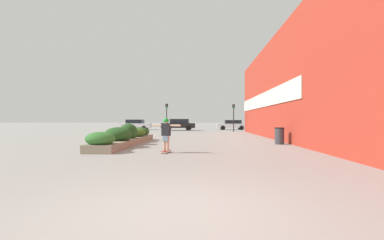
{
  "coord_description": "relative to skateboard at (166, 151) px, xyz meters",
  "views": [
    {
      "loc": [
        0.47,
        -4.01,
        1.4
      ],
      "look_at": [
        -0.6,
        17.52,
        1.43
      ],
      "focal_mm": 24.0,
      "sensor_mm": 36.0,
      "label": 1
    }
  ],
  "objects": [
    {
      "name": "ground_plane",
      "position": [
        1.19,
        -6.91,
        -0.07
      ],
      "size": [
        300.0,
        300.0,
        0.0
      ],
      "primitive_type": "plane",
      "color": "gray"
    },
    {
      "name": "building_wall_right",
      "position": [
        6.96,
        3.46,
        3.7
      ],
      "size": [
        0.67,
        36.21,
        7.55
      ],
      "color": "#B23323",
      "rests_on": "ground_plane"
    },
    {
      "name": "planter_box",
      "position": [
        -2.82,
        3.58,
        0.38
      ],
      "size": [
        1.46,
        8.46,
        1.21
      ],
      "color": "gray",
      "rests_on": "ground_plane"
    },
    {
      "name": "skateboard",
      "position": [
        0.0,
        0.0,
        0.0
      ],
      "size": [
        0.39,
        0.77,
        0.09
      ],
      "rotation": [
        0.0,
        0.0,
        -0.27
      ],
      "color": "maroon",
      "rests_on": "ground_plane"
    },
    {
      "name": "skateboarder",
      "position": [
        0.0,
        0.0,
        0.88
      ],
      "size": [
        1.29,
        0.44,
        1.41
      ],
      "rotation": [
        0.0,
        0.0,
        -0.27
      ],
      "color": "tan",
      "rests_on": "skateboard"
    },
    {
      "name": "trash_bin",
      "position": [
        6.03,
        4.32,
        0.42
      ],
      "size": [
        0.56,
        0.56,
        0.98
      ],
      "color": "#38383D",
      "rests_on": "ground_plane"
    },
    {
      "name": "car_leftmost",
      "position": [
        13.42,
        27.72,
        0.75
      ],
      "size": [
        3.88,
        1.98,
        1.56
      ],
      "rotation": [
        0.0,
        0.0,
        1.57
      ],
      "color": "silver",
      "rests_on": "ground_plane"
    },
    {
      "name": "car_center_left",
      "position": [
        5.69,
        27.26,
        0.69
      ],
      "size": [
        4.31,
        1.97,
        1.43
      ],
      "rotation": [
        0.0,
        0.0,
        1.57
      ],
      "color": "silver",
      "rests_on": "ground_plane"
    },
    {
      "name": "car_center_right",
      "position": [
        -1.96,
        24.66,
        0.77
      ],
      "size": [
        4.66,
        2.01,
        1.59
      ],
      "rotation": [
        0.0,
        0.0,
        1.57
      ],
      "color": "black",
      "rests_on": "ground_plane"
    },
    {
      "name": "car_rightmost",
      "position": [
        -8.59,
        26.8,
        0.71
      ],
      "size": [
        4.35,
        2.06,
        1.51
      ],
      "rotation": [
        0.0,
        0.0,
        -1.57
      ],
      "color": "silver",
      "rests_on": "ground_plane"
    },
    {
      "name": "traffic_light_left",
      "position": [
        -2.91,
        19.66,
        2.25
      ],
      "size": [
        0.28,
        0.3,
        3.39
      ],
      "color": "black",
      "rests_on": "ground_plane"
    },
    {
      "name": "traffic_light_right",
      "position": [
        5.12,
        20.0,
        2.21
      ],
      "size": [
        0.28,
        0.3,
        3.33
      ],
      "color": "black",
      "rests_on": "ground_plane"
    }
  ]
}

